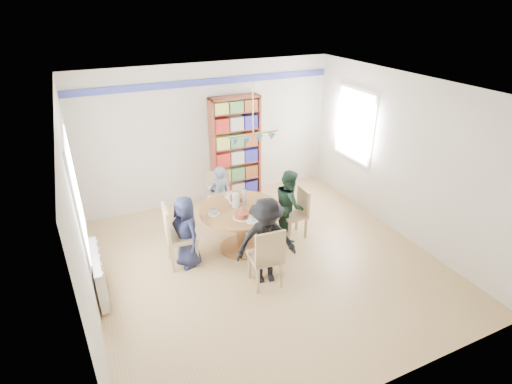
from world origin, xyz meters
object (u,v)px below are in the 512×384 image
radiator (99,274)px  person_near (266,241)px  person_right (289,204)px  person_far (220,196)px  chair_far (219,195)px  chair_right (298,211)px  chair_left (176,233)px  dining_table (241,219)px  chair_near (267,255)px  bookshelf (235,150)px  person_left (186,232)px

radiator → person_near: size_ratio=0.75×
person_right → person_far: person_right is taller
chair_far → chair_right: bearing=-46.0°
chair_left → person_far: 1.34m
dining_table → chair_left: (-1.05, 0.02, -0.00)m
radiator → dining_table: size_ratio=0.77×
chair_near → person_near: bearing=69.1°
person_near → bookshelf: (0.65, 2.72, 0.35)m
person_near → chair_far: bearing=102.6°
chair_near → bookshelf: 2.98m
radiator → chair_far: size_ratio=1.07×
chair_left → chair_right: bearing=-1.3°
chair_far → person_left: person_left is taller
radiator → chair_right: 3.25m
person_left → bookshelf: (1.57, 1.86, 0.45)m
person_near → bookshelf: bearing=89.1°
chair_right → chair_far: 1.48m
chair_left → person_far: size_ratio=0.89×
person_far → dining_table: bearing=85.0°
radiator → person_left: size_ratio=0.87×
chair_far → person_far: 0.16m
chair_right → person_right: bearing=160.5°
chair_far → person_right: bearing=-48.8°
person_left → person_near: 1.26m
radiator → person_far: person_far is taller
radiator → person_far: (2.17, 1.11, 0.22)m
radiator → person_right: person_right is taller
chair_left → person_near: (1.07, -0.92, 0.11)m
chair_right → chair_left: bearing=178.7°
chair_right → bookshelf: 1.96m
dining_table → person_near: size_ratio=0.98×
chair_left → chair_right: (2.09, -0.05, -0.08)m
person_left → bookshelf: 2.47m
chair_right → person_near: person_near is taller
person_right → person_near: size_ratio=0.92×
person_left → dining_table: bearing=75.8°
chair_left → dining_table: bearing=-1.1°
person_far → person_near: bearing=84.5°
chair_left → chair_near: chair_left is taller
chair_near → person_right: size_ratio=0.79×
chair_left → person_near: bearing=-40.8°
chair_near → person_far: 1.93m
chair_right → chair_near: 1.48m
person_far → chair_near: bearing=82.8°
chair_near → radiator: bearing=159.3°
chair_far → dining_table: bearing=-90.6°
chair_near → person_left: (-0.87, 1.00, 0.04)m
radiator → chair_left: bearing=11.9°
chair_left → chair_near: (1.01, -1.06, -0.02)m
chair_near → chair_right: bearing=43.2°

